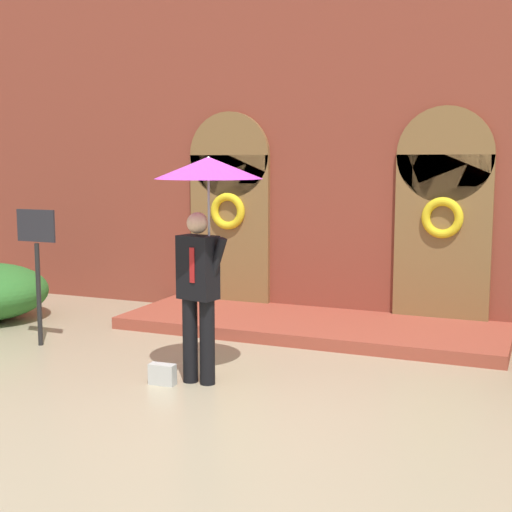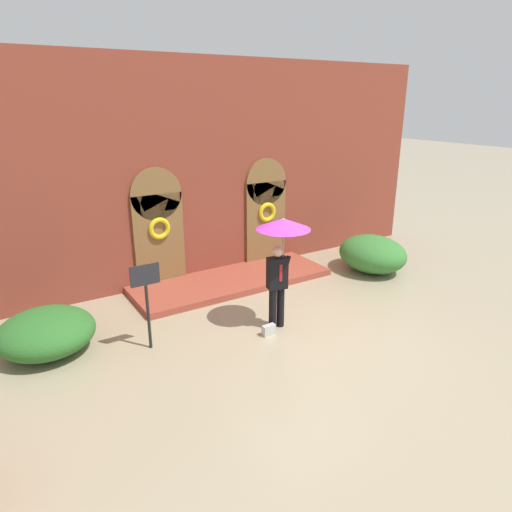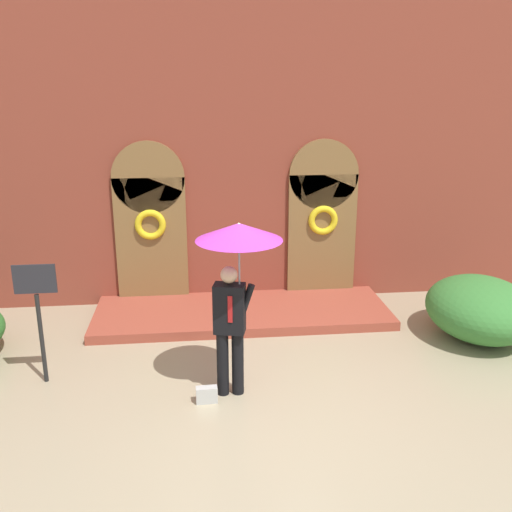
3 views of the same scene
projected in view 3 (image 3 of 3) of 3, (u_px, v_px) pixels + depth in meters
ground_plane at (263, 410)px, 7.31m from camera, size 80.00×80.00×0.00m
building_facade at (236, 159)px, 10.48m from camera, size 14.00×2.30×5.60m
person_with_umbrella at (237, 258)px, 7.16m from camera, size 1.10×1.10×2.36m
handbag at (207, 395)px, 7.45m from camera, size 0.29×0.13×0.22m
sign_post at (38, 304)px, 7.68m from camera, size 0.56×0.06×1.72m
shrub_right at (480, 308)px, 9.29m from camera, size 1.70×1.98×0.99m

